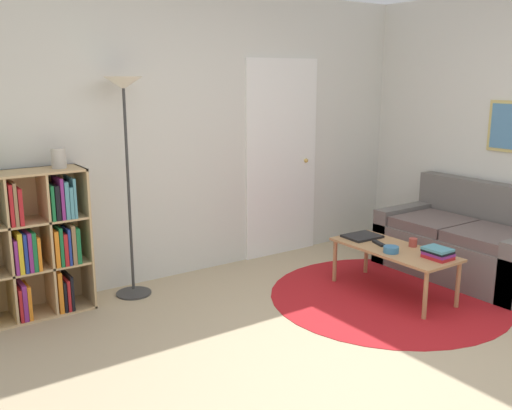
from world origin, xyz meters
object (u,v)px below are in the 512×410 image
Objects in this scene: vase_on_shelf at (59,158)px; laptop at (362,236)px; couch at (468,245)px; floor_lamp at (125,117)px; cup at (413,242)px; bowl at (391,250)px; coffee_table at (394,253)px; bookshelf at (26,246)px.

laptop is at bearing -21.00° from vase_on_shelf.
couch is at bearing -21.90° from vase_on_shelf.
floor_lamp is 2.62m from cup.
coffee_table is at bearing 31.81° from bowl.
laptop is at bearing 108.92° from cup.
bookshelf is at bearing 161.16° from laptop.
vase_on_shelf is (-2.25, 1.37, 0.78)m from bowl.
bookshelf is 2.97m from coffee_table.
couch reaches higher than laptop.
floor_lamp is 1.67× the size of coffee_table.
vase_on_shelf is at bearing 175.66° from floor_lamp.
coffee_table is 0.19m from cup.
couch is at bearing -24.89° from floor_lamp.
cup is at bearing -33.48° from floor_lamp.
cup is (0.28, 0.01, 0.01)m from bowl.
laptop is (-0.97, 0.43, 0.14)m from couch.
floor_lamp reaches higher than coffee_table.
bookshelf is 3.89m from couch.
floor_lamp reaches higher than bowl.
floor_lamp is 0.61m from vase_on_shelf.
bowl reaches higher than coffee_table.
coffee_table is (1.83, -1.26, -1.14)m from floor_lamp.
coffee_table is 0.39m from laptop.
vase_on_shelf is at bearing 158.10° from couch.
couch is at bearing -20.26° from bookshelf.
floor_lamp is 2.31m from laptop.
floor_lamp reaches higher than vase_on_shelf.
bowl is at bearing -105.82° from laptop.
cup is 0.47× the size of vase_on_shelf.
bowl is 2.75m from vase_on_shelf.
vase_on_shelf reaches higher than cup.
coffee_table is (2.66, -1.30, -0.20)m from bookshelf.
floor_lamp is 11.87× the size of vase_on_shelf.
couch is at bearing -24.06° from laptop.
vase_on_shelf is (-2.37, 1.30, 0.85)m from coffee_table.
coffee_table is 2.83m from vase_on_shelf.
bookshelf is at bearing 154.00° from coffee_table.
floor_lamp is at bearing 142.11° from bowl.
bookshelf is 0.72m from vase_on_shelf.
bookshelf is 2.83m from laptop.
vase_on_shelf reaches higher than couch.
bowl is at bearing -148.19° from coffee_table.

